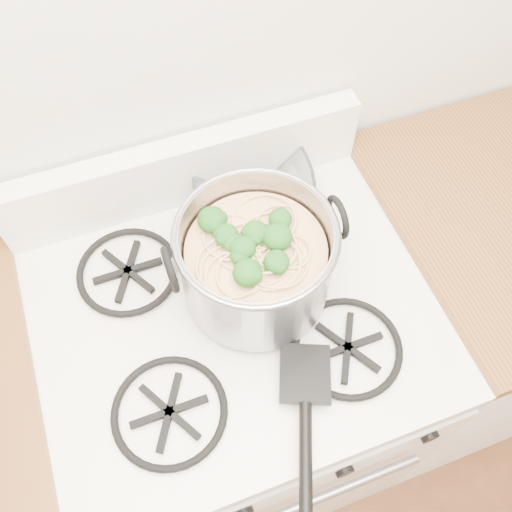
% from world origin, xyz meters
% --- Properties ---
extents(gas_range, '(0.76, 0.66, 0.92)m').
position_xyz_m(gas_range, '(0.00, 1.26, 0.44)').
color(gas_range, white).
rests_on(gas_range, ground).
extents(counter_left, '(0.25, 0.65, 0.92)m').
position_xyz_m(counter_left, '(-0.51, 1.26, 0.46)').
color(counter_left, silver).
rests_on(counter_left, ground).
extents(stock_pot, '(0.32, 0.29, 0.19)m').
position_xyz_m(stock_pot, '(0.06, 1.29, 1.01)').
color(stock_pot, gray).
rests_on(stock_pot, gas_range).
extents(spatula, '(0.39, 0.40, 0.02)m').
position_xyz_m(spatula, '(0.07, 1.09, 0.94)').
color(spatula, black).
rests_on(spatula, gas_range).
extents(glass_bowl, '(0.12, 0.12, 0.02)m').
position_xyz_m(glass_bowl, '(0.13, 1.49, 0.94)').
color(glass_bowl, white).
rests_on(glass_bowl, gas_range).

